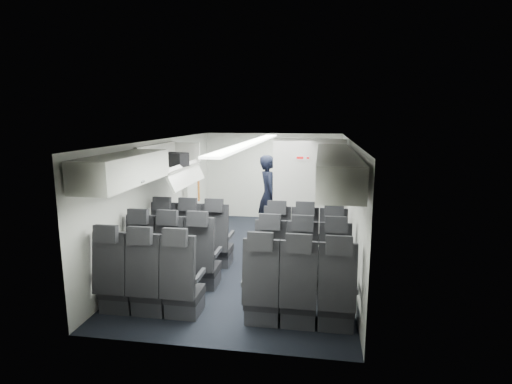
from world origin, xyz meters
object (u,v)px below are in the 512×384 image
(boarding_door, at_px, (192,189))
(flight_attendant, at_px, (268,195))
(galley_unit, at_px, (310,184))
(carry_on_bag, at_px, (175,160))
(seat_row_mid, at_px, (236,264))
(seat_row_rear, at_px, (222,290))
(seat_row_front, at_px, (247,245))

(boarding_door, height_order, flight_attendant, boarding_door)
(galley_unit, distance_m, carry_on_bag, 3.80)
(seat_row_mid, distance_m, galley_unit, 4.30)
(flight_attendant, bearing_deg, carry_on_bag, 120.85)
(seat_row_rear, distance_m, flight_attendant, 3.87)
(carry_on_bag, bearing_deg, galley_unit, 66.60)
(galley_unit, height_order, carry_on_bag, carry_on_bag)
(seat_row_front, bearing_deg, carry_on_bag, 164.83)
(boarding_door, xyz_separation_m, carry_on_bag, (0.27, -1.71, 0.84))
(carry_on_bag, bearing_deg, seat_row_front, 0.30)
(seat_row_front, bearing_deg, seat_row_rear, -90.00)
(seat_row_mid, relative_size, galley_unit, 1.75)
(seat_row_mid, relative_size, seat_row_rear, 1.00)
(galley_unit, bearing_deg, flight_attendant, -125.10)
(seat_row_mid, relative_size, carry_on_bag, 7.99)
(seat_row_mid, bearing_deg, seat_row_rear, -90.00)
(seat_row_rear, bearing_deg, flight_attendant, 88.57)
(galley_unit, bearing_deg, seat_row_mid, -102.88)
(boarding_door, bearing_deg, seat_row_mid, -61.23)
(seat_row_rear, relative_size, galley_unit, 1.75)
(seat_row_mid, distance_m, carry_on_bag, 2.33)
(carry_on_bag, bearing_deg, seat_row_rear, -42.23)
(seat_row_front, bearing_deg, flight_attendant, 87.30)
(carry_on_bag, bearing_deg, seat_row_mid, -27.35)
(seat_row_front, relative_size, seat_row_rear, 1.00)
(seat_row_rear, bearing_deg, galley_unit, 79.35)
(flight_attendant, distance_m, carry_on_bag, 2.41)
(seat_row_rear, xyz_separation_m, flight_attendant, (0.10, 3.84, 0.47))
(seat_row_mid, bearing_deg, seat_row_front, 90.00)
(seat_row_rear, relative_size, carry_on_bag, 7.99)
(seat_row_rear, height_order, boarding_door, boarding_door)
(seat_row_mid, relative_size, flight_attendant, 1.90)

